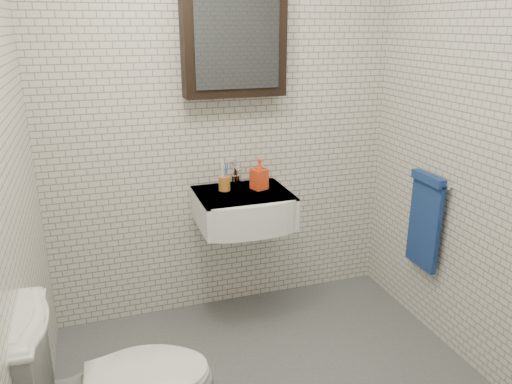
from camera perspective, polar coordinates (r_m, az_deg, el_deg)
room_shell at (r=2.11m, az=3.30°, el=9.31°), size 2.22×2.02×2.51m
washbasin at (r=2.98m, az=-1.24°, el=-1.98°), size 0.55×0.50×0.20m
faucet at (r=3.11m, az=-2.34°, el=2.02°), size 0.06×0.20×0.15m
mirror_cabinet at (r=2.98m, az=-2.52°, el=16.57°), size 0.60×0.15×0.60m
towel_rail at (r=3.11m, az=18.77°, el=-2.75°), size 0.09×0.30×0.58m
toothbrush_cup at (r=3.02m, az=-3.63°, el=1.08°), size 0.08×0.08×0.19m
soap_bottle at (r=3.02m, az=0.36°, el=2.06°), size 0.11×0.11×0.19m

